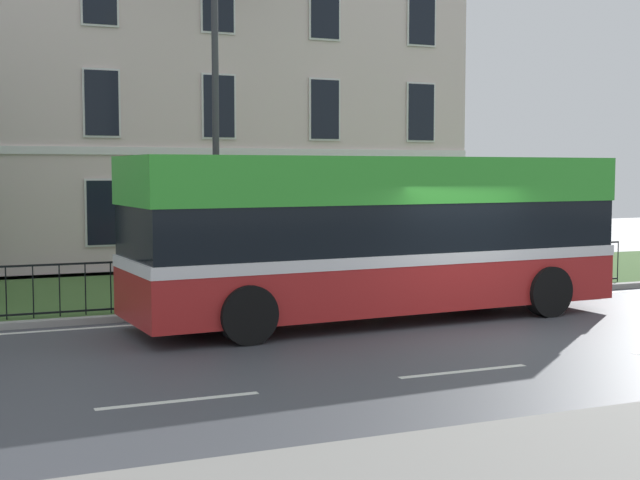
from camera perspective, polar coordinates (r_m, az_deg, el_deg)
The scene contains 5 objects.
ground_plane at distance 16.09m, azimuth 9.43°, elevation -5.50°, with size 60.00×56.00×0.18m.
georgian_townhouse at distance 29.74m, azimuth -9.62°, elevation 10.37°, with size 15.90×11.15×11.36m.
iron_verge_railing at distance 18.02m, azimuth -0.26°, elevation -2.33°, with size 15.61×0.04×0.97m.
single_decker_bus at distance 16.39m, azimuth 3.79°, elevation 0.36°, with size 9.41×3.01×3.01m.
street_lamp_post at distance 18.34m, azimuth -6.75°, elevation 9.58°, with size 0.36×0.24×7.55m.
Camera 1 is at (-8.54, -12.09, 2.77)m, focal length 49.75 mm.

